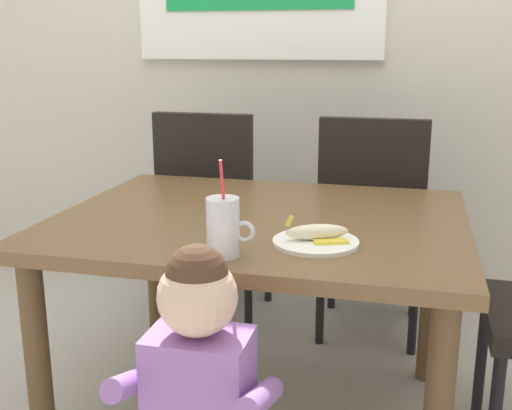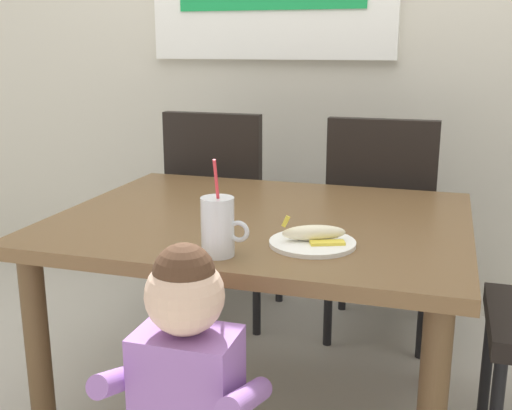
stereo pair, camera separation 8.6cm
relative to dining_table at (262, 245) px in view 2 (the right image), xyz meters
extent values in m
cube|color=brown|center=(0.00, 0.00, 0.08)|extent=(1.25, 1.00, 0.04)
cylinder|color=brown|center=(-0.54, -0.42, -0.28)|extent=(0.07, 0.07, 0.68)
cylinder|color=brown|center=(-0.54, 0.42, -0.28)|extent=(0.07, 0.07, 0.68)
cylinder|color=brown|center=(0.54, 0.42, -0.28)|extent=(0.07, 0.07, 0.68)
cube|color=black|center=(-0.39, 0.80, -0.17)|extent=(0.44, 0.44, 0.06)
cube|color=black|center=(-0.39, 0.60, 0.10)|extent=(0.42, 0.05, 0.48)
cylinder|color=black|center=(-0.20, 0.99, -0.41)|extent=(0.04, 0.04, 0.42)
cylinder|color=black|center=(-0.58, 0.99, -0.41)|extent=(0.04, 0.04, 0.42)
cylinder|color=black|center=(-0.20, 0.61, -0.41)|extent=(0.04, 0.04, 0.42)
cylinder|color=black|center=(-0.58, 0.61, -0.41)|extent=(0.04, 0.04, 0.42)
cube|color=black|center=(0.30, 0.79, -0.17)|extent=(0.44, 0.44, 0.06)
cube|color=black|center=(0.30, 0.59, 0.10)|extent=(0.42, 0.05, 0.48)
cylinder|color=black|center=(0.49, 0.98, -0.41)|extent=(0.04, 0.04, 0.42)
cylinder|color=black|center=(0.11, 0.98, -0.41)|extent=(0.04, 0.04, 0.42)
cylinder|color=black|center=(0.49, 0.60, -0.41)|extent=(0.04, 0.04, 0.42)
cylinder|color=black|center=(0.11, 0.60, -0.41)|extent=(0.04, 0.04, 0.42)
cylinder|color=black|center=(0.71, 0.22, -0.41)|extent=(0.04, 0.04, 0.42)
cube|color=#9966B7|center=(0.03, -0.67, -0.13)|extent=(0.22, 0.15, 0.30)
sphere|color=beige|center=(0.03, -0.67, 0.10)|extent=(0.17, 0.17, 0.17)
sphere|color=#472D1E|center=(0.03, -0.67, 0.15)|extent=(0.13, 0.13, 0.13)
cylinder|color=#9966B7|center=(-0.11, -0.69, -0.10)|extent=(0.05, 0.24, 0.13)
cylinder|color=#9966B7|center=(0.17, -0.69, -0.10)|extent=(0.05, 0.24, 0.13)
cylinder|color=silver|center=(0.00, -0.39, 0.17)|extent=(0.08, 0.08, 0.15)
cylinder|color=beige|center=(0.00, -0.39, 0.14)|extent=(0.07, 0.07, 0.08)
torus|color=silver|center=(0.06, -0.39, 0.16)|extent=(0.06, 0.01, 0.06)
cylinder|color=#E5333F|center=(0.01, -0.40, 0.24)|extent=(0.01, 0.05, 0.22)
cylinder|color=white|center=(0.21, -0.24, 0.10)|extent=(0.23, 0.23, 0.01)
ellipsoid|color=#F4EAC6|center=(0.21, -0.24, 0.13)|extent=(0.17, 0.10, 0.04)
cube|color=yellow|center=(0.25, -0.26, 0.11)|extent=(0.10, 0.06, 0.01)
cube|color=yellow|center=(0.22, -0.19, 0.11)|extent=(0.10, 0.06, 0.01)
cylinder|color=yellow|center=(0.14, -0.26, 0.16)|extent=(0.03, 0.02, 0.03)
camera|label=1|loc=(0.44, -1.81, 0.61)|focal=43.73mm
camera|label=2|loc=(0.53, -1.79, 0.61)|focal=43.73mm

